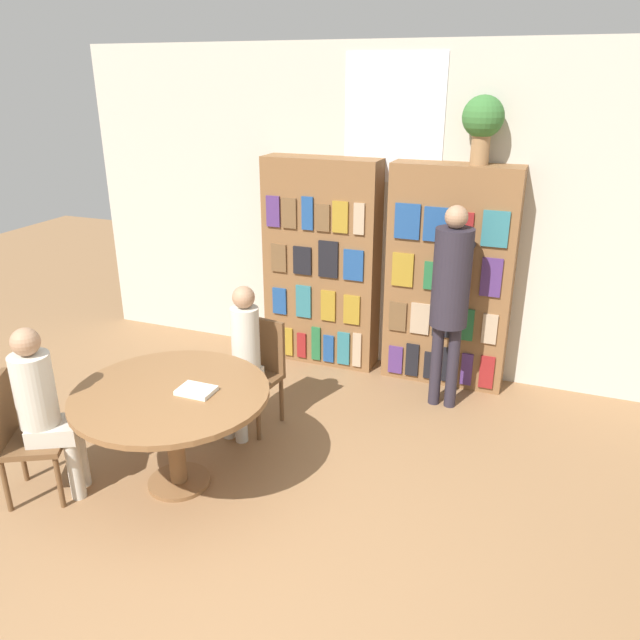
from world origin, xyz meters
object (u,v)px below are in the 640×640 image
chair_near_camera (21,433)px  bookshelf_left (321,264)px  seated_reader_left (242,355)px  librarian_standing (451,287)px  seated_reader_right (44,404)px  chair_left_side (257,367)px  bookshelf_right (449,278)px  reading_table (172,405)px  flower_vase (483,121)px

chair_near_camera → bookshelf_left: bearing=131.0°
chair_near_camera → seated_reader_left: seated_reader_left is taller
seated_reader_left → librarian_standing: size_ratio=0.70×
librarian_standing → seated_reader_left: bearing=-144.2°
seated_reader_left → seated_reader_right: 1.46m
seated_reader_right → librarian_standing: bearing=106.5°
chair_left_side → librarian_standing: (1.38, 0.83, 0.60)m
librarian_standing → bookshelf_right: bearing=101.5°
reading_table → chair_left_side: size_ratio=1.50×
seated_reader_left → seated_reader_right: seated_reader_right is taller
chair_near_camera → librarian_standing: 3.38m
seated_reader_right → librarian_standing: size_ratio=0.70×
flower_vase → reading_table: 3.31m
reading_table → librarian_standing: librarian_standing is taller
chair_near_camera → chair_left_side: size_ratio=1.00×
bookshelf_left → bookshelf_right: same height
flower_vase → chair_near_camera: bearing=-131.5°
chair_near_camera → seated_reader_right: 0.28m
flower_vase → librarian_standing: (-0.07, -0.51, -1.28)m
bookshelf_left → chair_left_side: (-0.05, -1.33, -0.51)m
chair_left_side → seated_reader_right: seated_reader_right is taller
reading_table → chair_near_camera: chair_near_camera is taller
reading_table → librarian_standing: bearing=50.1°
reading_table → seated_reader_right: 0.83m
flower_vase → seated_reader_left: bearing=-134.1°
chair_near_camera → seated_reader_left: size_ratio=0.72×
bookshelf_right → flower_vase: flower_vase is taller
chair_left_side → chair_near_camera: bearing=63.0°
bookshelf_right → librarian_standing: size_ratio=1.14×
chair_left_side → bookshelf_left: bearing=-84.1°
seated_reader_right → flower_vase: bearing=111.5°
librarian_standing → reading_table: bearing=-129.9°
bookshelf_right → librarian_standing: bookshelf_right is taller
seated_reader_left → chair_near_camera: bearing=60.0°
reading_table → chair_near_camera: bearing=-152.0°
bookshelf_left → chair_near_camera: bearing=-111.0°
bookshelf_left → librarian_standing: size_ratio=1.14×
chair_near_camera → seated_reader_left: 1.63m
bookshelf_left → bookshelf_right: bearing=-0.0°
bookshelf_left → seated_reader_right: bearing=-108.6°
bookshelf_left → chair_near_camera: bookshelf_left is taller
bookshelf_left → reading_table: 2.36m
reading_table → seated_reader_right: (-0.73, -0.39, 0.07)m
bookshelf_right → seated_reader_left: 2.03m
chair_near_camera → flower_vase: bearing=110.5°
chair_near_camera → librarian_standing: bearing=105.6°
reading_table → librarian_standing: 2.42m
chair_near_camera → seated_reader_right: (0.16, 0.08, 0.21)m
bookshelf_left → seated_reader_right: size_ratio=1.63×
bookshelf_right → flower_vase: size_ratio=3.64×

